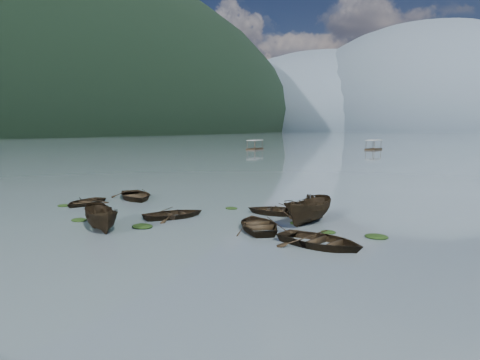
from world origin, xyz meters
The scene contains 21 objects.
ground_plane centered at (0.00, 0.00, 0.00)m, with size 2400.00×2400.00×0.00m, color slate.
haze_mtn_a centered at (-260.00, 900.00, 0.00)m, with size 520.00×520.00×280.00m, color #475666.
haze_mtn_b centered at (-60.00, 900.00, 0.00)m, with size 520.00×520.00×340.00m, color #475666.
rowboat_0 centered at (-10.98, 6.58, 0.00)m, with size 2.73×3.82×0.79m, color black.
rowboat_1 centered at (-1.79, 5.92, 0.00)m, with size 2.94×4.12×0.85m, color black.
rowboat_2 centered at (-3.48, 1.10, 0.00)m, with size 1.65×4.39×1.70m, color black.
rowboat_3 centered at (4.68, 5.57, 0.00)m, with size 3.22×4.51×0.93m, color black.
rowboat_4 centered at (9.05, 3.68, 0.00)m, with size 3.32×4.65×0.96m, color black.
rowboat_5 centered at (6.79, 8.48, 0.00)m, with size 1.89×5.02×1.94m, color black.
rowboat_6 centered at (-9.28, 10.49, 0.00)m, with size 3.58×5.01×1.04m, color black.
rowboat_7 centered at (3.92, 10.29, 0.00)m, with size 3.12×4.37×0.91m, color black.
weed_clump_0 centered at (-6.60, 2.15, 0.00)m, with size 1.08×0.89×0.24m, color black.
weed_clump_1 centered at (-2.16, 7.41, 0.00)m, with size 1.08×0.86×0.24m, color black.
weed_clump_2 centered at (-1.69, 2.60, 0.00)m, with size 1.35×1.08×0.29m, color black.
weed_clump_3 centered at (8.61, 6.64, 0.00)m, with size 0.88×0.74×0.20m, color black.
weed_clump_4 centered at (11.27, 6.75, 0.00)m, with size 1.28×1.01×0.26m, color black.
weed_clump_5 centered at (-11.88, 5.32, 0.00)m, with size 0.99×0.80×0.21m, color black.
weed_clump_6 centered at (0.09, 10.46, 0.00)m, with size 0.95×0.79×0.20m, color black.
weed_clump_7 centered at (6.20, 8.01, 0.00)m, with size 0.94×0.75×0.20m, color black.
pontoon_left centered at (-38.06, 92.52, 0.00)m, with size 2.80×6.72×2.58m, color black, non-canonical shape.
pontoon_centre centered at (-7.90, 106.65, 0.00)m, with size 2.87×6.89×2.64m, color black, non-canonical shape.
Camera 1 is at (15.41, -16.95, 5.96)m, focal length 32.00 mm.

